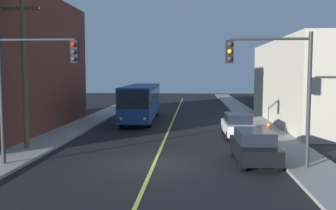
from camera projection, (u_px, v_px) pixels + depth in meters
ground_plane at (154, 163)px, 18.12m from camera, size 120.00×120.00×0.00m
sidewalk_left at (74, 129)px, 28.56m from camera, size 2.50×90.00×0.15m
sidewalk_right at (267, 131)px, 27.56m from camera, size 2.50×90.00×0.15m
lane_stripe_center at (172, 122)px, 33.03m from camera, size 0.16×60.00×0.01m
city_bus at (141, 101)px, 33.95m from camera, size 2.93×12.22×3.20m
parked_car_black at (254, 146)px, 18.10m from camera, size 1.93×4.45×1.62m
parked_car_white at (238, 125)px, 25.34m from camera, size 1.90×4.44×1.62m
utility_pole_near at (24, 57)px, 20.56m from camera, size 2.40×0.28×9.19m
traffic_signal_left_corner at (33, 74)px, 17.04m from camera, size 3.75×0.48×6.00m
traffic_signal_right_corner at (274, 74)px, 16.52m from camera, size 3.75×0.48×6.00m
fire_hydrant at (268, 130)px, 24.99m from camera, size 0.44×0.26×0.84m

